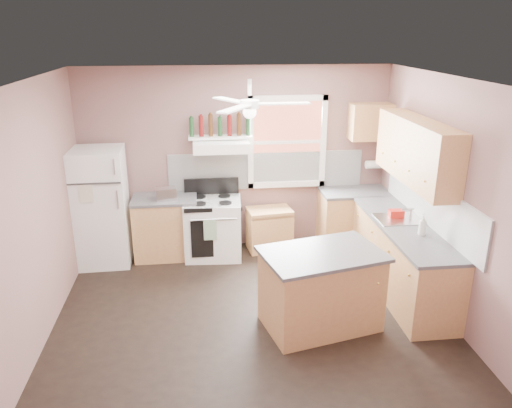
{
  "coord_description": "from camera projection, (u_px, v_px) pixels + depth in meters",
  "views": [
    {
      "loc": [
        -0.52,
        -5.14,
        3.2
      ],
      "look_at": [
        0.1,
        0.3,
        1.25
      ],
      "focal_mm": 35.0,
      "sensor_mm": 36.0,
      "label": 1
    }
  ],
  "objects": [
    {
      "name": "backsplash_back",
      "position": [
        266.0,
        170.0,
        7.45
      ],
      "size": [
        2.9,
        0.03,
        0.55
      ],
      "primitive_type": "cube",
      "color": "white",
      "rests_on": "wall_back"
    },
    {
      "name": "wall_right",
      "position": [
        447.0,
        197.0,
        5.73
      ],
      "size": [
        0.05,
        4.0,
        2.7
      ],
      "primitive_type": "cube",
      "color": "#765450",
      "rests_on": "ground"
    },
    {
      "name": "backsplash_right",
      "position": [
        430.0,
        203.0,
        6.06
      ],
      "size": [
        0.03,
        2.6,
        0.55
      ],
      "primitive_type": "cube",
      "color": "white",
      "rests_on": "wall_right"
    },
    {
      "name": "wall_back",
      "position": [
        236.0,
        159.0,
        7.38
      ],
      "size": [
        4.5,
        0.05,
        2.7
      ],
      "primitive_type": "cube",
      "color": "#765450",
      "rests_on": "ground"
    },
    {
      "name": "floor",
      "position": [
        251.0,
        311.0,
        5.93
      ],
      "size": [
        4.5,
        4.5,
        0.0
      ],
      "primitive_type": "plane",
      "color": "black",
      "rests_on": "ground"
    },
    {
      "name": "counter_right",
      "position": [
        404.0,
        227.0,
        6.13
      ],
      "size": [
        0.62,
        2.22,
        0.04
      ],
      "primitive_type": "cube",
      "color": "#464648",
      "rests_on": "base_cabinet_right"
    },
    {
      "name": "cart",
      "position": [
        269.0,
        229.0,
        7.52
      ],
      "size": [
        0.69,
        0.51,
        0.64
      ],
      "primitive_type": "cube",
      "rotation": [
        0.0,
        0.0,
        0.13
      ],
      "color": "#AA7147",
      "rests_on": "floor"
    },
    {
      "name": "stove",
      "position": [
        213.0,
        228.0,
        7.26
      ],
      "size": [
        0.84,
        0.69,
        0.86
      ],
      "primitive_type": "cube",
      "rotation": [
        0.0,
        0.0,
        -0.07
      ],
      "color": "white",
      "rests_on": "floor"
    },
    {
      "name": "wine_bottles",
      "position": [
        220.0,
        126.0,
        7.03
      ],
      "size": [
        0.86,
        0.06,
        0.31
      ],
      "color": "#143819",
      "rests_on": "bottle_shelf"
    },
    {
      "name": "base_cabinet_right",
      "position": [
        402.0,
        260.0,
        6.28
      ],
      "size": [
        0.6,
        2.2,
        0.86
      ],
      "primitive_type": "cube",
      "color": "#AA7147",
      "rests_on": "floor"
    },
    {
      "name": "base_cabinet_left",
      "position": [
        166.0,
        228.0,
        7.27
      ],
      "size": [
        0.9,
        0.6,
        0.86
      ],
      "primitive_type": "cube",
      "color": "#AA7147",
      "rests_on": "floor"
    },
    {
      "name": "soap_bottle",
      "position": [
        423.0,
        225.0,
        5.79
      ],
      "size": [
        0.11,
        0.11,
        0.25
      ],
      "primitive_type": "imported",
      "rotation": [
        0.0,
        0.0,
        2.94
      ],
      "color": "silver",
      "rests_on": "counter_right"
    },
    {
      "name": "counter_corner",
      "position": [
        355.0,
        192.0,
        7.42
      ],
      "size": [
        1.02,
        0.62,
        0.04
      ],
      "primitive_type": "cube",
      "color": "#464648",
      "rests_on": "base_cabinet_corner"
    },
    {
      "name": "base_cabinet_corner",
      "position": [
        353.0,
        220.0,
        7.57
      ],
      "size": [
        1.0,
        0.6,
        0.86
      ],
      "primitive_type": "cube",
      "color": "#AA7147",
      "rests_on": "floor"
    },
    {
      "name": "ceiling_fan_hub",
      "position": [
        250.0,
        104.0,
        5.11
      ],
      "size": [
        0.2,
        0.2,
        0.08
      ],
      "primitive_type": "cylinder",
      "color": "white",
      "rests_on": "ceiling"
    },
    {
      "name": "sink",
      "position": [
        398.0,
        220.0,
        6.31
      ],
      "size": [
        0.55,
        0.45,
        0.03
      ],
      "primitive_type": "cube",
      "color": "silver",
      "rests_on": "counter_right"
    },
    {
      "name": "upper_cabinet_corner",
      "position": [
        371.0,
        122.0,
        7.22
      ],
      "size": [
        0.6,
        0.33,
        0.52
      ],
      "primitive_type": "cube",
      "color": "#AA7147",
      "rests_on": "wall_back"
    },
    {
      "name": "island_top",
      "position": [
        323.0,
        254.0,
        5.39
      ],
      "size": [
        1.44,
        1.11,
        0.04
      ],
      "primitive_type": "cube",
      "rotation": [
        0.0,
        0.0,
        0.24
      ],
      "color": "#464648",
      "rests_on": "island"
    },
    {
      "name": "range_hood",
      "position": [
        221.0,
        146.0,
        7.0
      ],
      "size": [
        0.78,
        0.5,
        0.14
      ],
      "primitive_type": "cube",
      "color": "white",
      "rests_on": "wall_back"
    },
    {
      "name": "window_frame",
      "position": [
        287.0,
        142.0,
        7.31
      ],
      "size": [
        1.16,
        0.07,
        1.36
      ],
      "primitive_type": "cube",
      "color": "white",
      "rests_on": "wall_back"
    },
    {
      "name": "toaster",
      "position": [
        166.0,
        194.0,
        6.97
      ],
      "size": [
        0.3,
        0.21,
        0.18
      ],
      "primitive_type": "cube",
      "rotation": [
        0.0,
        0.0,
        0.18
      ],
      "color": "silver",
      "rests_on": "counter_left"
    },
    {
      "name": "faucet",
      "position": [
        411.0,
        214.0,
        6.3
      ],
      "size": [
        0.03,
        0.03,
        0.14
      ],
      "primitive_type": "cylinder",
      "color": "silver",
      "rests_on": "sink"
    },
    {
      "name": "red_caddy",
      "position": [
        396.0,
        214.0,
        6.35
      ],
      "size": [
        0.19,
        0.13,
        0.1
      ],
      "primitive_type": "cube",
      "rotation": [
        0.0,
        0.0,
        -0.08
      ],
      "color": "#AE170E",
      "rests_on": "counter_right"
    },
    {
      "name": "wall_left",
      "position": [
        35.0,
        213.0,
        5.24
      ],
      "size": [
        0.05,
        4.0,
        2.7
      ],
      "primitive_type": "cube",
      "color": "#765450",
      "rests_on": "ground"
    },
    {
      "name": "upper_cabinet_right",
      "position": [
        417.0,
        151.0,
        6.03
      ],
      "size": [
        0.33,
        1.8,
        0.76
      ],
      "primitive_type": "cube",
      "color": "#AA7147",
      "rests_on": "wall_right"
    },
    {
      "name": "ceiling",
      "position": [
        250.0,
        79.0,
        5.03
      ],
      "size": [
        4.5,
        4.5,
        0.0
      ],
      "primitive_type": "plane",
      "color": "white",
      "rests_on": "ground"
    },
    {
      "name": "refrigerator",
      "position": [
        102.0,
        207.0,
        6.94
      ],
      "size": [
        0.72,
        0.7,
        1.66
      ],
      "primitive_type": "cube",
      "rotation": [
        0.0,
        0.0,
        0.03
      ],
      "color": "white",
      "rests_on": "floor"
    },
    {
      "name": "island",
      "position": [
        321.0,
        291.0,
        5.54
      ],
      "size": [
        1.36,
        1.03,
        0.86
      ],
      "primitive_type": "cube",
      "rotation": [
        0.0,
        0.0,
        0.24
      ],
      "color": "#AA7147",
      "rests_on": "floor"
    },
    {
      "name": "window_view",
      "position": [
        287.0,
        142.0,
        7.33
      ],
      "size": [
        1.0,
        0.02,
        1.2
      ],
      "primitive_type": "cube",
      "color": "brown",
      "rests_on": "wall_back"
    },
    {
      "name": "paper_towel",
      "position": [
        374.0,
        164.0,
        7.48
      ],
      "size": [
        0.26,
        0.12,
        0.12
      ],
      "primitive_type": "cylinder",
      "rotation": [
        0.0,
        1.57,
        0.0
      ],
      "color": "white",
      "rests_on": "wall_back"
    },
    {
      "name": "bottle_shelf",
      "position": [
        220.0,
        137.0,
        7.08
      ],
      "size": [
        0.9,
        0.26,
        0.03
      ],
      "primitive_type": "cube",
      "color": "white",
      "rests_on": "range_hood"
    },
    {
      "name": "counter_left",
      "position": [
        164.0,
        199.0,
        7.12
      ],
      "size": [
        0.92,
        0.62,
        0.04
      ],
      "primitive_type": "cube",
      "color": "#464648",
      "rests_on": "base_cabinet_left"
    }
  ]
}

